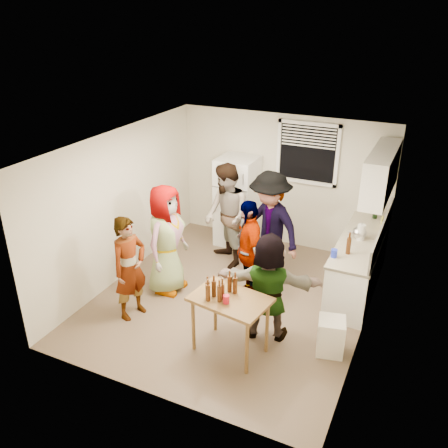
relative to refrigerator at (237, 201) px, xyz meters
The scene contains 23 objects.
room 2.20m from the refrigerator, 68.25° to the right, with size 4.00×4.50×2.50m, color beige, non-canonical shape.
window 1.60m from the refrigerator, 15.38° to the left, with size 1.12×0.10×1.06m, color white, non-canonical shape.
refrigerator is the anchor object (origin of this frame).
counter_lower 2.59m from the refrigerator, 16.59° to the right, with size 0.60×2.20×0.86m, color white.
countertop 2.56m from the refrigerator, 16.59° to the right, with size 0.64×2.22×0.04m, color beige.
backsplash 2.84m from the refrigerator, 14.94° to the right, with size 0.03×2.20×0.36m, color #B8B2A9.
upper_cabinets 2.85m from the refrigerator, 11.61° to the right, with size 0.34×1.60×0.70m, color white.
kettle 2.51m from the refrigerator, 16.71° to the right, with size 0.26×0.21×0.21m, color silver, non-canonical shape.
paper_towel 2.55m from the refrigerator, 17.49° to the right, with size 0.12×0.12×0.26m, color white.
wine_bottle 2.51m from the refrigerator, ahead, with size 0.08×0.08×0.32m, color black.
beer_bottle_counter 2.69m from the refrigerator, 28.99° to the right, with size 0.07×0.07×0.25m, color #47230C.
blue_cup 2.65m from the refrigerator, 34.31° to the right, with size 0.09×0.09×0.12m, color blue.
picture_frame 2.68m from the refrigerator, ahead, with size 0.02×0.20×0.17m, color #F5EC4D.
trash_bin 3.52m from the refrigerator, 45.26° to the right, with size 0.34×0.34×0.51m, color white.
serving_table 3.35m from the refrigerator, 67.81° to the right, with size 0.98×0.66×0.83m, color brown, non-canonical shape.
beer_bottle_table 3.27m from the refrigerator, 69.56° to the right, with size 0.06×0.06×0.22m, color #47230C.
red_cup 3.35m from the refrigerator, 68.60° to the right, with size 0.08×0.08×0.11m, color red.
guest_grey 2.23m from the refrigerator, 98.78° to the right, with size 0.88×1.79×0.57m, color gray.
guest_stripe 3.02m from the refrigerator, 98.40° to the right, with size 0.58×1.59×0.38m, color #141933.
guest_back_left 1.24m from the refrigerator, 78.11° to the right, with size 0.90×1.85×0.70m, color #4E3A24.
guest_back_right 1.63m from the refrigerator, 44.05° to the right, with size 1.21×1.87×0.69m, color #3C3C41.
guest_black 2.13m from the refrigerator, 61.27° to the right, with size 0.97×1.65×0.40m, color black.
guest_orange 3.05m from the refrigerator, 58.06° to the right, with size 1.45×1.56×0.46m, color #EB905E.
Camera 1 is at (2.57, -5.76, 4.22)m, focal length 38.00 mm.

